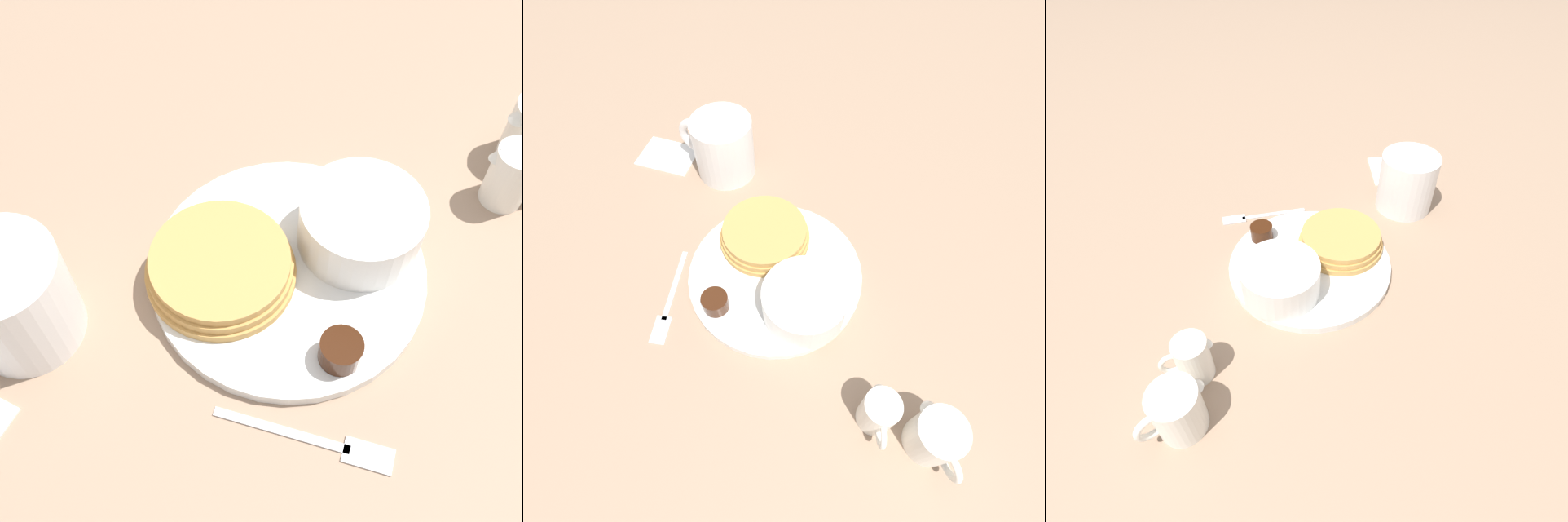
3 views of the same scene
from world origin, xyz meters
TOP-DOWN VIEW (x-y plane):
  - ground_plane at (0.00, 0.00)m, footprint 4.00×4.00m
  - plate at (0.00, 0.00)m, footprint 0.24×0.24m
  - pancake_stack at (-0.03, 0.05)m, footprint 0.13×0.13m
  - bowl at (0.05, -0.05)m, footprint 0.11×0.11m
  - syrup_cup at (-0.06, -0.07)m, footprint 0.03×0.03m
  - butter_ramekin at (0.06, -0.07)m, footprint 0.04×0.04m
  - coffee_mug at (-0.14, 0.18)m, footprint 0.13×0.09m
  - creamer_pitcher_near at (0.16, -0.15)m, footprint 0.04×0.06m
  - fork at (-0.13, -0.08)m, footprint 0.03×0.14m

SIDE VIEW (x-z plane):
  - ground_plane at x=0.00m, z-range 0.00..0.00m
  - fork at x=-0.13m, z-range 0.00..0.00m
  - plate at x=0.00m, z-range 0.00..0.01m
  - syrup_cup at x=-0.06m, z-range 0.01..0.04m
  - pancake_stack at x=-0.03m, z-range 0.01..0.04m
  - butter_ramekin at x=0.06m, z-range 0.01..0.05m
  - creamer_pitcher_near at x=0.16m, z-range 0.00..0.06m
  - bowl at x=0.05m, z-range 0.01..0.06m
  - coffee_mug at x=-0.14m, z-range 0.00..0.10m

